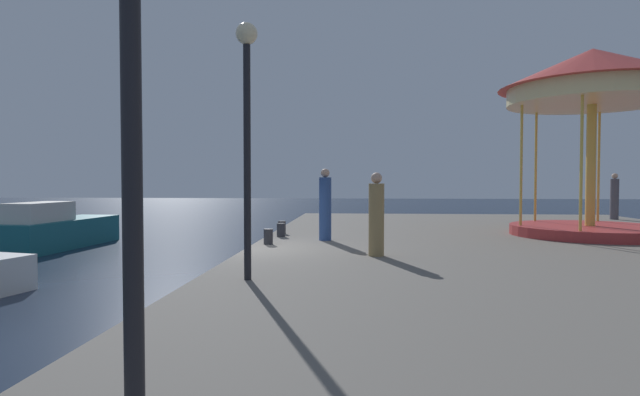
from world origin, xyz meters
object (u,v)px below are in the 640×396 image
(carousel, at_px, (592,95))
(person_mid_promenade, at_px, (325,207))
(person_far_corner, at_px, (614,198))
(bollard_south, at_px, (268,237))
(bollard_center, at_px, (281,230))
(bollard_north, at_px, (282,227))
(person_by_the_water, at_px, (376,217))
(lamp_post_mid_promenade, at_px, (247,104))
(motorboat_teal, at_px, (56,230))

(carousel, bearing_deg, person_mid_promenade, -166.88)
(carousel, height_order, person_far_corner, carousel)
(bollard_south, bearing_deg, bollard_center, 88.36)
(bollard_south, distance_m, person_far_corner, 16.47)
(bollard_center, bearing_deg, bollard_south, -91.64)
(carousel, xyz_separation_m, person_mid_promenade, (-7.89, -1.84, -3.28))
(carousel, height_order, bollard_south, carousel)
(carousel, distance_m, bollard_center, 10.15)
(bollard_center, height_order, person_far_corner, person_far_corner)
(bollard_north, height_order, person_by_the_water, person_by_the_water)
(bollard_north, bearing_deg, carousel, 1.20)
(bollard_center, xyz_separation_m, bollard_north, (-0.10, 0.85, 0.00))
(person_mid_promenade, relative_size, person_far_corner, 1.00)
(lamp_post_mid_promenade, bearing_deg, bollard_south, 96.16)
(lamp_post_mid_promenade, bearing_deg, person_mid_promenade, 81.06)
(motorboat_teal, relative_size, carousel, 0.98)
(carousel, distance_m, bollard_south, 10.53)
(person_mid_promenade, distance_m, person_far_corner, 14.71)
(bollard_south, bearing_deg, lamp_post_mid_promenade, -83.84)
(carousel, height_order, bollard_north, carousel)
(carousel, xyz_separation_m, bollard_south, (-9.31, -2.84, -4.02))
(bollard_center, bearing_deg, person_mid_promenade, -30.16)
(person_by_the_water, bearing_deg, carousel, 35.63)
(motorboat_teal, height_order, bollard_center, motorboat_teal)
(person_mid_promenade, height_order, person_far_corner, person_mid_promenade)
(bollard_north, xyz_separation_m, person_far_corner, (13.34, 7.04, 0.74))
(bollard_center, bearing_deg, person_by_the_water, -53.76)
(carousel, relative_size, person_mid_promenade, 2.82)
(person_by_the_water, height_order, person_far_corner, person_far_corner)
(bollard_north, height_order, person_mid_promenade, person_mid_promenade)
(bollard_center, relative_size, person_far_corner, 0.20)
(bollard_center, relative_size, person_by_the_water, 0.22)
(carousel, bearing_deg, lamp_post_mid_promenade, -139.20)
(bollard_center, height_order, person_by_the_water, person_by_the_water)
(person_mid_promenade, bearing_deg, person_far_corner, 36.19)
(motorboat_teal, xyz_separation_m, bollard_center, (8.72, -2.84, 0.34))
(motorboat_teal, relative_size, person_mid_promenade, 2.77)
(bollard_center, distance_m, person_mid_promenade, 1.74)
(motorboat_teal, xyz_separation_m, carousel, (17.98, -1.80, 4.36))
(motorboat_teal, xyz_separation_m, bollard_south, (8.67, -4.64, 0.34))
(person_far_corner, bearing_deg, motorboat_teal, -167.05)
(bollard_center, bearing_deg, carousel, 6.44)
(lamp_post_mid_promenade, xyz_separation_m, person_by_the_water, (2.22, 2.88, -2.05))
(motorboat_teal, bearing_deg, bollard_center, -18.04)
(carousel, distance_m, person_far_corner, 8.58)
(person_by_the_water, bearing_deg, person_mid_promenade, 114.68)
(lamp_post_mid_promenade, height_order, person_mid_promenade, lamp_post_mid_promenade)
(motorboat_teal, xyz_separation_m, person_far_corner, (21.96, 5.05, 1.07))
(motorboat_teal, distance_m, bollard_center, 9.18)
(bollard_north, height_order, bollard_south, same)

